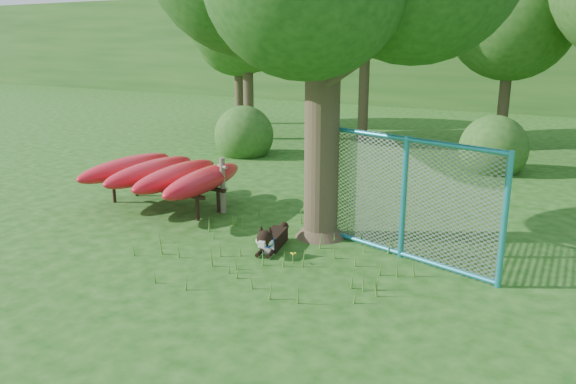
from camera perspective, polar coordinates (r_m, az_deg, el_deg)
The scene contains 12 objects.
ground at distance 8.65m, azimuth -5.19°, elevation -8.05°, with size 80.00×80.00×0.00m, color #15450D.
wooden_post at distance 11.36m, azimuth -6.64°, elevation 0.82°, with size 0.31×0.17×1.14m.
kayak_rack at distance 11.92m, azimuth -12.56°, elevation 1.83°, with size 3.05×2.85×0.95m.
husky_dog at distance 9.40m, azimuth -1.72°, elevation -4.83°, with size 0.49×1.17×0.52m.
fence_section at distance 9.05m, azimuth 11.65°, elevation -0.59°, with size 3.29×0.97×3.30m.
wildflower_clump at distance 8.83m, azimuth 0.51°, elevation -6.36°, with size 0.09×0.08×0.20m.
bg_tree_a at distance 19.90m, azimuth -4.20°, elevation 18.26°, with size 4.40×4.40×6.70m.
bg_tree_c at distance 19.72m, azimuth 21.82°, elevation 16.20°, with size 4.00×4.00×6.12m.
bg_tree_f at distance 23.76m, azimuth -5.13°, elevation 15.92°, with size 3.60×3.60×5.55m.
shrub_left at distance 17.30m, azimuth -4.46°, elevation 3.79°, with size 1.80×1.80×1.80m, color #23501A.
shrub_mid at distance 16.05m, azimuth 19.94°, elevation 2.02°, with size 1.80×1.80×1.80m, color #23501A.
wooded_hillside at distance 34.77m, azimuth 23.08°, elevation 13.35°, with size 80.00×12.00×6.00m, color #23501A.
Camera 1 is at (4.64, -6.46, 3.40)m, focal length 35.00 mm.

